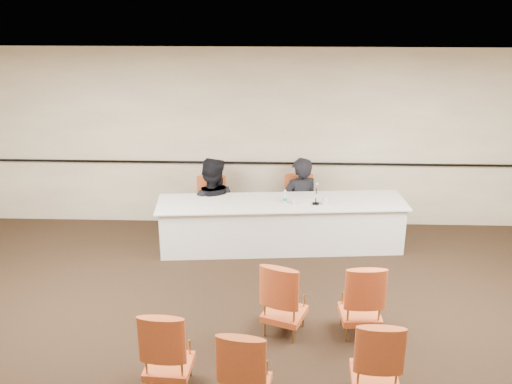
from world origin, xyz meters
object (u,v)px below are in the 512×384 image
(panelist_second, at_px, (212,211))
(aud_chair_back_left, at_px, (168,347))
(aud_chair_front_right, at_px, (361,298))
(panelist_main, at_px, (300,209))
(aud_chair_back_mid, at_px, (245,368))
(aud_chair_back_right, at_px, (376,357))
(panelist_second_chair, at_px, (212,207))
(panelist_main_chair, at_px, (300,205))
(water_bottle, at_px, (285,196))
(panel_table, at_px, (281,225))
(aud_chair_front_mid, at_px, (285,297))
(microphone, at_px, (316,195))
(drinking_glass, at_px, (294,201))
(coffee_cup, at_px, (325,201))

(panelist_second, relative_size, aud_chair_back_left, 1.93)
(aud_chair_back_left, bearing_deg, aud_chair_front_right, 30.17)
(panelist_main, bearing_deg, aud_chair_front_right, 80.30)
(aud_chair_front_right, bearing_deg, aud_chair_back_mid, -137.52)
(aud_chair_front_right, distance_m, aud_chair_back_right, 1.13)
(panelist_main, xyz_separation_m, panelist_second_chair, (-1.45, -0.13, 0.06))
(panelist_main_chair, xyz_separation_m, water_bottle, (-0.26, -0.63, 0.40))
(panel_table, height_order, water_bottle, water_bottle)
(panelist_main_chair, height_order, panelist_second, panelist_second)
(panelist_second_chair, height_order, aud_chair_back_mid, same)
(panelist_main_chair, height_order, aud_chair_front_right, same)
(aud_chair_front_mid, distance_m, aud_chair_back_left, 1.58)
(water_bottle, height_order, aud_chair_back_right, water_bottle)
(microphone, height_order, aud_chair_back_left, microphone)
(panelist_main, distance_m, aud_chair_back_left, 4.22)
(microphone, distance_m, aud_chair_back_left, 3.71)
(panel_table, height_order, aud_chair_back_left, aud_chair_back_left)
(water_bottle, relative_size, aud_chair_back_left, 0.22)
(panelist_main, bearing_deg, panel_table, 41.19)
(drinking_glass, distance_m, aud_chair_back_mid, 3.60)
(drinking_glass, xyz_separation_m, aud_chair_back_right, (0.73, -3.34, -0.34))
(water_bottle, bearing_deg, panelist_main, 67.70)
(aud_chair_back_left, bearing_deg, microphone, 66.33)
(panel_table, xyz_separation_m, aud_chair_front_mid, (0.03, -2.33, 0.09))
(panelist_main_chair, relative_size, aud_chair_back_left, 1.00)
(panelist_second, bearing_deg, aud_chair_back_mid, 103.82)
(panelist_second_chair, height_order, water_bottle, water_bottle)
(aud_chair_back_left, bearing_deg, aud_chair_front_mid, 44.33)
(coffee_cup, bearing_deg, panelist_main, 116.47)
(panelist_main_chair, height_order, aud_chair_front_mid, same)
(panelist_main_chair, bearing_deg, water_bottle, -117.27)
(panel_table, bearing_deg, panelist_main, 57.93)
(panelist_second, xyz_separation_m, aud_chair_front_mid, (1.17, -2.80, 0.07))
(panel_table, relative_size, aud_chair_front_mid, 4.04)
(panelist_second, relative_size, water_bottle, 8.76)
(panelist_main_chair, height_order, coffee_cup, panelist_main_chair)
(panel_table, bearing_deg, water_bottle, -38.07)
(panelist_second, bearing_deg, panelist_main_chair, -171.97)
(aud_chair_front_mid, bearing_deg, panelist_second_chair, 133.51)
(panelist_main_chair, bearing_deg, coffee_cup, -68.50)
(drinking_glass, relative_size, aud_chair_front_right, 0.11)
(aud_chair_front_right, height_order, aud_chair_back_mid, same)
(microphone, distance_m, water_bottle, 0.47)
(panelist_second_chair, relative_size, coffee_cup, 6.90)
(microphone, xyz_separation_m, aud_chair_front_mid, (-0.49, -2.24, -0.45))
(aud_chair_front_right, xyz_separation_m, aud_chair_back_mid, (-1.29, -1.34, 0.00))
(aud_chair_back_left, bearing_deg, aud_chair_back_mid, -16.38)
(aud_chair_back_mid, bearing_deg, panelist_main, 89.60)
(panelist_second, distance_m, microphone, 1.83)
(coffee_cup, bearing_deg, microphone, 170.24)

